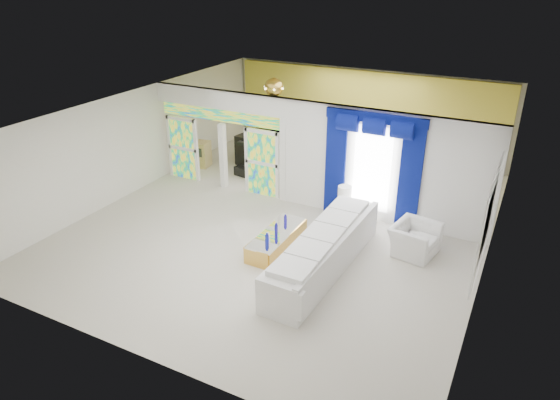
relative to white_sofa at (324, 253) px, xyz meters
The scene contains 22 objects.
floor 2.64m from the white_sofa, 132.93° to the left, with size 12.00×12.00×0.00m, color #B7AF9E.
dividing_wall 3.13m from the white_sofa, 82.69° to the left, with size 5.70×0.18×3.00m, color white.
dividing_header 5.94m from the white_sofa, 147.83° to the left, with size 4.30×0.18×0.55m, color white.
stained_panel_left 6.74m from the white_sofa, 154.32° to the left, with size 0.95×0.04×2.00m, color #994C3F.
stained_panel_right 4.37m from the white_sofa, 137.73° to the left, with size 0.95×0.04×2.00m, color #994C3F.
stained_transom 5.77m from the white_sofa, 147.83° to the left, with size 4.00×0.05×0.35m, color #994C3F.
window_pane 3.00m from the white_sofa, 87.49° to the left, with size 1.00×0.02×2.30m, color white.
blue_drape_left 3.08m from the white_sofa, 107.51° to the left, with size 0.55×0.10×2.80m, color #040E4D.
blue_drape_right 3.16m from the white_sofa, 68.00° to the left, with size 0.55×0.10×2.80m, color #040E4D.
blue_pelmet 3.68m from the white_sofa, 87.46° to the left, with size 2.60×0.12×0.25m, color #040E4D.
wall_mirror 3.48m from the white_sofa, 16.05° to the left, with size 0.04×2.70×1.90m, color white.
gold_curtains 8.08m from the white_sofa, 102.82° to the left, with size 9.70×0.12×2.90m, color gold.
white_sofa is the anchor object (origin of this frame).
coffee_table 1.40m from the white_sofa, 167.47° to the left, with size 0.65×1.94×0.43m, color gold.
console_table 2.50m from the white_sofa, 93.94° to the left, with size 1.16×0.37×0.39m, color white.
table_lamp 2.54m from the white_sofa, 100.73° to the left, with size 0.36×0.36×0.58m, color silver.
armchair 2.31m from the white_sofa, 44.95° to the left, with size 1.11×0.97×0.72m, color white.
grand_piano 6.99m from the white_sofa, 128.00° to the left, with size 1.56×2.04×1.03m, color black.
piano_bench 5.82m from the white_sofa, 137.74° to the left, with size 0.90×0.35×0.30m, color black.
tv_console 7.39m from the white_sofa, 147.17° to the left, with size 0.59×0.54×0.86m, color tan.
chandelier 7.06m from the white_sofa, 127.52° to the left, with size 0.60×0.60×0.60m, color gold.
decanters 1.37m from the white_sofa, behind, with size 0.15×1.17×0.25m.
Camera 1 is at (5.35, -10.99, 6.26)m, focal length 32.37 mm.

